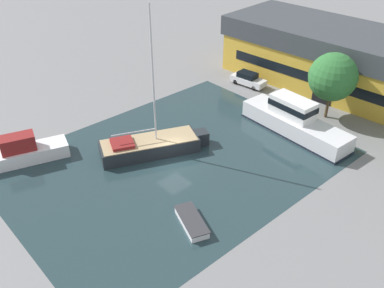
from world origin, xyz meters
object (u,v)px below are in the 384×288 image
sailboat_moored (151,145)px  motor_cruiser (294,121)px  parked_car (248,79)px  cabin_boat (24,152)px  quay_tree_near_building (333,77)px  small_dinghy (192,222)px  warehouse_building (349,61)px

sailboat_moored → motor_cruiser: 14.57m
parked_car → cabin_boat: size_ratio=0.59×
sailboat_moored → cabin_boat: 11.60m
motor_cruiser → cabin_boat: motor_cruiser is taller
parked_car → motor_cruiser: 12.06m
parked_car → cabin_boat: 27.76m
quay_tree_near_building → parked_car: quay_tree_near_building is taller
cabin_boat → sailboat_moored: bearing=71.6°
parked_car → small_dinghy: parked_car is taller
quay_tree_near_building → motor_cruiser: bearing=-93.1°
parked_car → motor_cruiser: size_ratio=0.38×
quay_tree_near_building → cabin_boat: quay_tree_near_building is taller
motor_cruiser → small_dinghy: size_ratio=2.99×
quay_tree_near_building → sailboat_moored: (-7.06, -18.33, -3.89)m
cabin_boat → warehouse_building: bearing=89.5°
cabin_boat → quay_tree_near_building: bearing=80.5°
small_dinghy → cabin_boat: bearing=129.1°
sailboat_moored → cabin_boat: size_ratio=1.78×
warehouse_building → motor_cruiser: warehouse_building is taller
quay_tree_near_building → sailboat_moored: 20.02m
small_dinghy → sailboat_moored: bearing=89.3°
parked_car → small_dinghy: (13.99, -21.95, -0.51)m
sailboat_moored → cabin_boat: sailboat_moored is taller
parked_car → small_dinghy: 26.03m
parked_car → warehouse_building: bearing=126.2°
warehouse_building → parked_car: 11.98m
small_dinghy → warehouse_building: bearing=30.6°
sailboat_moored → motor_cruiser: size_ratio=1.15×
parked_car → sailboat_moored: bearing=5.8°
quay_tree_near_building → parked_car: size_ratio=1.56×
warehouse_building → parked_car: warehouse_building is taller
sailboat_moored → cabin_boat: (-6.68, -9.48, 0.17)m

